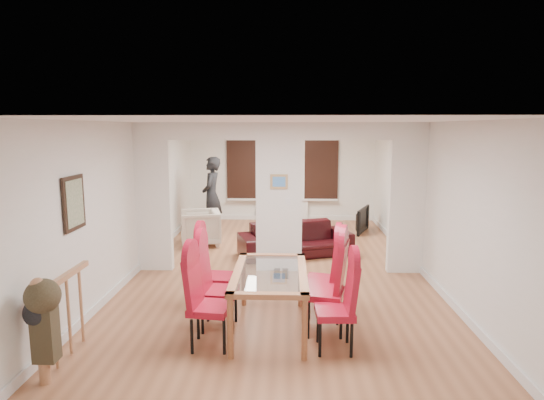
# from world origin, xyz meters

# --- Properties ---
(floor) EXTENTS (5.00, 9.00, 0.01)m
(floor) POSITION_xyz_m (0.00, 0.00, 0.00)
(floor) COLOR #9B613E
(floor) RESTS_ON ground
(room_walls) EXTENTS (5.00, 9.00, 2.60)m
(room_walls) POSITION_xyz_m (0.00, 0.00, 1.30)
(room_walls) COLOR silver
(room_walls) RESTS_ON floor
(divider_wall) EXTENTS (5.00, 0.18, 2.60)m
(divider_wall) POSITION_xyz_m (0.00, 0.00, 1.30)
(divider_wall) COLOR white
(divider_wall) RESTS_ON floor
(bay_window_blinds) EXTENTS (3.00, 0.08, 1.80)m
(bay_window_blinds) POSITION_xyz_m (0.00, 4.44, 1.50)
(bay_window_blinds) COLOR black
(bay_window_blinds) RESTS_ON room_walls
(radiator) EXTENTS (1.40, 0.08, 0.50)m
(radiator) POSITION_xyz_m (0.00, 4.40, 0.30)
(radiator) COLOR white
(radiator) RESTS_ON floor
(pendant_light) EXTENTS (0.36, 0.36, 0.36)m
(pendant_light) POSITION_xyz_m (0.30, 3.30, 2.15)
(pendant_light) COLOR orange
(pendant_light) RESTS_ON room_walls
(stair_newel) EXTENTS (0.40, 1.20, 1.10)m
(stair_newel) POSITION_xyz_m (-2.25, -3.20, 0.55)
(stair_newel) COLOR #AC754F
(stair_newel) RESTS_ON floor
(wall_poster) EXTENTS (0.04, 0.52, 0.67)m
(wall_poster) POSITION_xyz_m (-2.47, -2.40, 1.60)
(wall_poster) COLOR gray
(wall_poster) RESTS_ON room_walls
(pillar_photo) EXTENTS (0.30, 0.03, 0.25)m
(pillar_photo) POSITION_xyz_m (0.00, -0.10, 1.60)
(pillar_photo) COLOR #4C8CD8
(pillar_photo) RESTS_ON divider_wall
(dining_table) EXTENTS (0.91, 1.61, 0.76)m
(dining_table) POSITION_xyz_m (-0.07, -2.39, 0.38)
(dining_table) COLOR #975B37
(dining_table) RESTS_ON floor
(dining_chair_la) EXTENTS (0.50, 0.50, 1.11)m
(dining_chair_la) POSITION_xyz_m (-0.73, -2.88, 0.55)
(dining_chair_la) COLOR maroon
(dining_chair_la) RESTS_ON floor
(dining_chair_lb) EXTENTS (0.49, 0.49, 1.12)m
(dining_chair_lb) POSITION_xyz_m (-0.70, -2.38, 0.56)
(dining_chair_lb) COLOR maroon
(dining_chair_lb) RESTS_ON floor
(dining_chair_lc) EXTENTS (0.48, 0.48, 1.10)m
(dining_chair_lc) POSITION_xyz_m (-0.83, -1.80, 0.55)
(dining_chair_lc) COLOR maroon
(dining_chair_lc) RESTS_ON floor
(dining_chair_ra) EXTENTS (0.44, 0.44, 1.07)m
(dining_chair_ra) POSITION_xyz_m (0.69, -2.91, 0.53)
(dining_chair_ra) COLOR maroon
(dining_chair_ra) RESTS_ON floor
(dining_chair_rb) EXTENTS (0.57, 0.57, 1.18)m
(dining_chair_rb) POSITION_xyz_m (0.60, -2.44, 0.59)
(dining_chair_rb) COLOR maroon
(dining_chair_rb) RESTS_ON floor
(dining_chair_rc) EXTENTS (0.54, 0.54, 1.11)m
(dining_chair_rc) POSITION_xyz_m (0.62, -1.89, 0.55)
(dining_chair_rc) COLOR maroon
(dining_chair_rc) RESTS_ON floor
(sofa) EXTENTS (2.35, 1.51, 0.64)m
(sofa) POSITION_xyz_m (0.31, 0.99, 0.32)
(sofa) COLOR black
(sofa) RESTS_ON floor
(armchair) EXTENTS (0.98, 1.00, 0.76)m
(armchair) POSITION_xyz_m (-1.73, 1.73, 0.38)
(armchair) COLOR beige
(armchair) RESTS_ON floor
(person) EXTENTS (0.70, 0.48, 1.84)m
(person) POSITION_xyz_m (-1.64, 2.72, 0.92)
(person) COLOR black
(person) RESTS_ON floor
(television) EXTENTS (1.02, 0.52, 0.60)m
(television) POSITION_xyz_m (1.88, 3.09, 0.30)
(television) COLOR black
(television) RESTS_ON floor
(coffee_table) EXTENTS (1.05, 0.68, 0.22)m
(coffee_table) POSITION_xyz_m (0.32, 2.39, 0.11)
(coffee_table) COLOR black
(coffee_table) RESTS_ON floor
(bottle) EXTENTS (0.07, 0.07, 0.27)m
(bottle) POSITION_xyz_m (0.45, 2.35, 0.36)
(bottle) COLOR #143F19
(bottle) RESTS_ON coffee_table
(bowl) EXTENTS (0.23, 0.23, 0.06)m
(bowl) POSITION_xyz_m (0.18, 2.32, 0.25)
(bowl) COLOR black
(bowl) RESTS_ON coffee_table
(shoes) EXTENTS (0.24, 0.27, 0.10)m
(shoes) POSITION_xyz_m (0.05, -0.37, 0.05)
(shoes) COLOR black
(shoes) RESTS_ON floor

